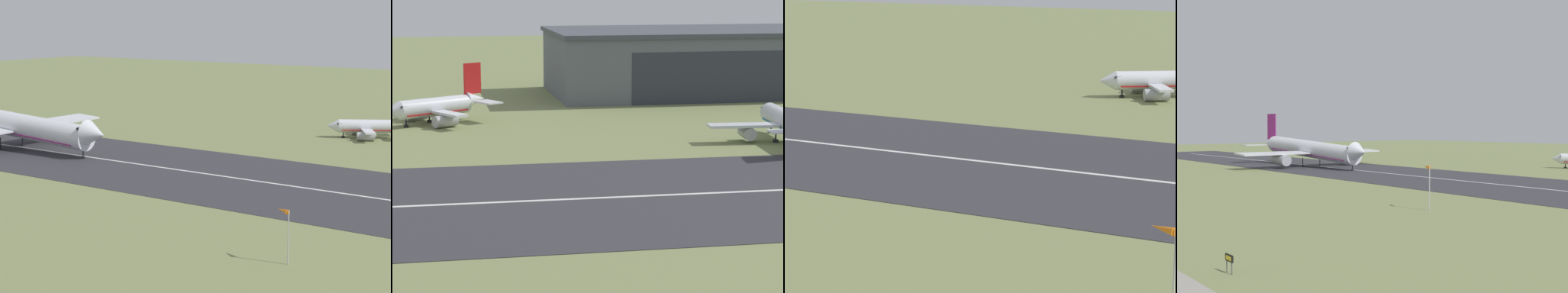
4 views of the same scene
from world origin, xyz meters
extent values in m
cube|color=#333338|center=(0.00, 107.34, 0.03)|extent=(426.38, 40.85, 0.06)
cube|color=silver|center=(0.00, 107.34, 0.07)|extent=(383.74, 0.70, 0.01)
cube|color=slate|center=(33.22, 196.38, 6.36)|extent=(64.03, 33.15, 12.72)
cube|color=#424751|center=(33.22, 196.38, 13.17)|extent=(65.03, 34.15, 0.90)
cube|color=#2D333D|center=(33.22, 179.75, 5.09)|extent=(38.42, 0.12, 10.18)
cone|color=silver|center=(29.31, 148.28, 3.17)|extent=(3.32, 3.03, 3.11)
cube|color=black|center=(29.19, 146.74, 3.79)|extent=(2.72, 1.30, 0.44)
cube|color=silver|center=(21.65, 138.20, 2.62)|extent=(10.82, 3.90, 0.40)
cylinder|color=#A8A8B2|center=(22.54, 138.76, 1.41)|extent=(2.23, 4.18, 1.93)
cylinder|color=black|center=(29.11, 145.69, 0.81)|extent=(0.24, 0.24, 1.61)
cylinder|color=black|center=(29.11, 145.69, 0.22)|extent=(0.84, 0.84, 0.44)
cylinder|color=black|center=(26.59, 137.32, 0.81)|extent=(0.24, 0.24, 1.61)
cylinder|color=black|center=(26.59, 137.32, 0.22)|extent=(0.84, 0.84, 0.44)
cylinder|color=silver|center=(-23.99, 164.25, 2.93)|extent=(13.00, 9.58, 3.17)
cone|color=silver|center=(-16.68, 168.67, 3.50)|extent=(4.73, 4.40, 2.85)
cube|color=black|center=(-29.54, 160.89, 3.56)|extent=(2.33, 2.87, 0.44)
cube|color=red|center=(-23.99, 164.25, 2.05)|extent=(11.78, 8.75, 0.20)
cube|color=silver|center=(-26.95, 168.64, 2.37)|extent=(5.87, 7.57, 0.40)
cylinder|color=#A8A8B2|center=(-27.05, 167.88, 1.14)|extent=(4.54, 3.81, 1.96)
cube|color=silver|center=(-21.48, 159.59, 2.37)|extent=(5.87, 7.57, 0.40)
cylinder|color=#A8A8B2|center=(-22.20, 159.85, 1.14)|extent=(4.54, 3.81, 1.96)
cube|color=red|center=(-17.17, 168.37, 7.20)|extent=(3.09, 2.02, 5.38)
cube|color=silver|center=(-18.90, 172.01, 3.40)|extent=(5.09, 5.71, 0.24)
cube|color=silver|center=(-14.76, 165.15, 3.40)|extent=(5.09, 5.71, 0.24)
cylinder|color=black|center=(-28.64, 161.44, 0.67)|extent=(0.24, 0.24, 1.34)
cylinder|color=black|center=(-28.64, 161.44, 0.22)|extent=(0.84, 0.84, 0.44)
cylinder|color=black|center=(-24.77, 166.00, 0.67)|extent=(0.24, 0.24, 1.34)
cylinder|color=black|center=(-24.77, 166.00, 0.22)|extent=(0.84, 0.84, 0.44)
cylinder|color=black|center=(-22.80, 162.75, 0.67)|extent=(0.24, 0.24, 1.34)
cylinder|color=black|center=(-22.80, 162.75, 0.22)|extent=(0.84, 0.84, 0.44)
camera|label=1|loc=(46.06, -8.65, 29.81)|focal=70.00mm
camera|label=2|loc=(-25.87, 7.03, 25.21)|focal=85.00mm
camera|label=3|loc=(19.67, 12.29, 24.53)|focal=85.00mm
camera|label=4|loc=(62.44, 12.29, 12.37)|focal=50.00mm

